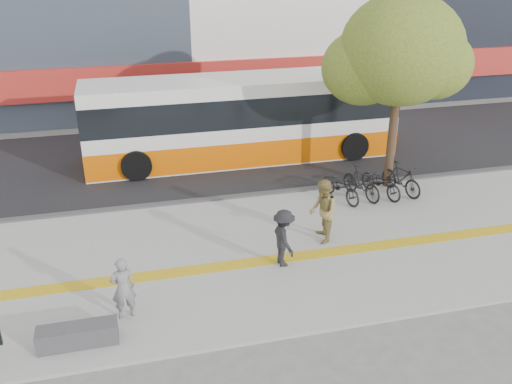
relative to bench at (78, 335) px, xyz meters
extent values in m
plane|color=#62625D|center=(2.60, 1.20, -0.30)|extent=(120.00, 120.00, 0.00)
cube|color=gray|center=(2.60, 2.70, -0.27)|extent=(40.00, 7.00, 0.08)
cube|color=#BF8A16|center=(2.60, 2.20, -0.22)|extent=(40.00, 0.45, 0.01)
cube|color=black|center=(2.60, 10.20, -0.28)|extent=(40.00, 8.00, 0.06)
cube|color=#333335|center=(2.60, 6.20, -0.23)|extent=(40.00, 0.25, 0.14)
cube|color=red|center=(4.60, 15.25, 1.70)|extent=(19.00, 0.50, 1.40)
cube|color=#333335|center=(0.00, 0.00, 0.00)|extent=(1.60, 0.45, 0.45)
cylinder|color=#342117|center=(9.80, 5.90, 1.38)|extent=(0.28, 0.28, 3.20)
ellipsoid|color=#3A6020|center=(9.80, 5.90, 4.29)|extent=(3.80, 3.80, 3.42)
ellipsoid|color=#3A6020|center=(8.80, 6.40, 3.69)|extent=(2.60, 2.60, 2.34)
ellipsoid|color=#3A6020|center=(10.70, 5.50, 3.90)|extent=(2.40, 2.40, 2.16)
ellipsoid|color=#3A6020|center=(10.10, 6.70, 5.10)|extent=(2.20, 2.20, 1.98)
cube|color=silver|center=(5.66, 9.70, 1.29)|extent=(11.52, 2.40, 3.07)
cube|color=#DB5B04|center=(5.66, 9.70, 0.28)|extent=(11.54, 2.42, 0.96)
cube|color=black|center=(5.66, 9.70, 1.82)|extent=(11.54, 2.42, 1.06)
cylinder|color=black|center=(1.62, 8.50, 0.28)|extent=(1.06, 0.34, 1.06)
cylinder|color=black|center=(1.62, 10.90, 0.28)|extent=(1.06, 0.34, 1.06)
cylinder|color=black|center=(9.69, 8.50, 0.28)|extent=(1.06, 0.34, 1.06)
cylinder|color=black|center=(9.69, 10.90, 0.28)|extent=(1.06, 0.34, 1.06)
imported|color=black|center=(7.82, 5.20, 0.24)|extent=(1.14, 1.88, 0.93)
imported|color=black|center=(8.52, 5.20, 0.29)|extent=(0.99, 1.79, 1.04)
imported|color=black|center=(9.21, 5.20, 0.24)|extent=(1.14, 1.88, 0.93)
imported|color=black|center=(9.91, 5.20, 0.29)|extent=(0.99, 1.79, 1.04)
imported|color=black|center=(0.97, 0.72, 0.51)|extent=(0.58, 0.42, 1.47)
imported|color=olive|center=(6.33, 2.87, 0.67)|extent=(0.81, 0.97, 1.78)
imported|color=black|center=(4.95, 1.94, 0.54)|extent=(0.66, 1.03, 1.52)
camera|label=1|loc=(1.34, -9.61, 7.31)|focal=38.69mm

